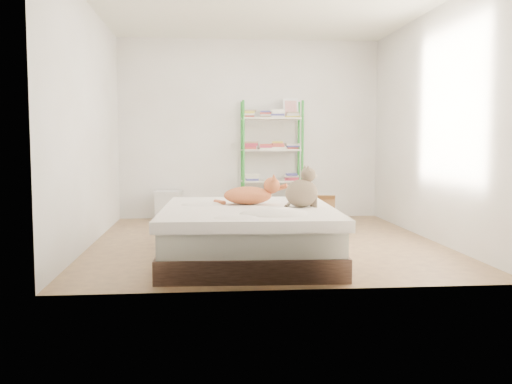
{
  "coord_description": "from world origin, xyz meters",
  "views": [
    {
      "loc": [
        -0.67,
        -6.28,
        1.11
      ],
      "look_at": [
        -0.16,
        -0.68,
        0.62
      ],
      "focal_mm": 40.0,
      "sensor_mm": 36.0,
      "label": 1
    }
  ],
  "objects": [
    {
      "name": "cardboard_box",
      "position": [
        0.84,
        1.35,
        0.18
      ],
      "size": [
        0.59,
        0.58,
        0.42
      ],
      "rotation": [
        0.0,
        0.0,
        -0.18
      ],
      "color": "#9C633F",
      "rests_on": "ground"
    },
    {
      "name": "grey_cat",
      "position": [
        0.23,
        -1.04,
        0.69
      ],
      "size": [
        0.38,
        0.33,
        0.38
      ],
      "primitive_type": null,
      "rotation": [
        0.0,
        0.0,
        1.76
      ],
      "color": "#847257",
      "rests_on": "bed"
    },
    {
      "name": "bed",
      "position": [
        -0.26,
        -0.98,
        0.25
      ],
      "size": [
        1.66,
        2.04,
        0.51
      ],
      "rotation": [
        0.0,
        0.0,
        -0.04
      ],
      "color": "brown",
      "rests_on": "ground"
    },
    {
      "name": "shelf_unit",
      "position": [
        0.31,
        1.88,
        0.9
      ],
      "size": [
        0.88,
        0.36,
        1.74
      ],
      "color": "#2D8A31",
      "rests_on": "ground"
    },
    {
      "name": "room",
      "position": [
        0.0,
        0.0,
        1.3
      ],
      "size": [
        3.81,
        4.21,
        2.61
      ],
      "color": "tan",
      "rests_on": "ground"
    },
    {
      "name": "orange_cat",
      "position": [
        -0.25,
        -0.76,
        0.62
      ],
      "size": [
        0.57,
        0.34,
        0.22
      ],
      "primitive_type": null,
      "rotation": [
        0.0,
        0.0,
        -0.07
      ],
      "color": "#D06C34",
      "rests_on": "bed"
    },
    {
      "name": "white_bin",
      "position": [
        -1.18,
        1.85,
        0.21
      ],
      "size": [
        0.41,
        0.37,
        0.42
      ],
      "rotation": [
        0.0,
        0.0,
        -0.14
      ],
      "color": "white",
      "rests_on": "ground"
    }
  ]
}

